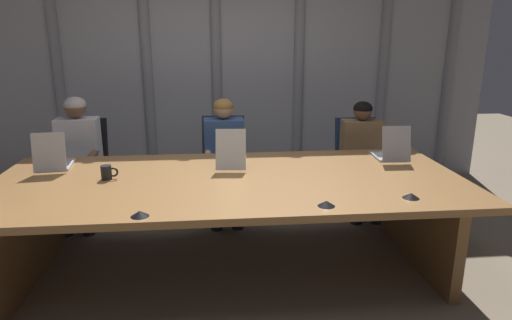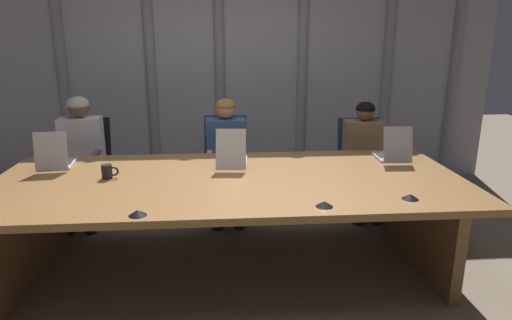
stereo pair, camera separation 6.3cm
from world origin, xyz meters
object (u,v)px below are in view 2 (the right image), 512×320
object	(u,v)px
laptop_left_mid	(232,158)
office_chair_left_end	(87,180)
laptop_left_end	(56,160)
person_left_mid	(226,152)
laptop_center	(392,153)
office_chair_left_mid	(225,177)
conference_mic_left_side	(138,213)
person_center	(365,152)
person_left_end	(80,152)
coffee_mug_near	(108,171)
office_chair_center	(361,175)
conference_mic_right_side	(410,197)
conference_mic_middle	(324,204)

from	to	relation	value
laptop_left_mid	office_chair_left_end	world-z (taller)	laptop_left_mid
laptop_left_end	laptop_left_mid	world-z (taller)	laptop_left_mid
person_left_mid	laptop_center	bearing A→B (deg)	64.68
laptop_left_end	laptop_center	xyz separation A→B (m)	(2.76, 0.01, -0.00)
laptop_left_end	laptop_left_mid	xyz separation A→B (m)	(1.40, -0.04, 0.00)
office_chair_left_mid	conference_mic_left_side	size ratio (longest dim) A/B	8.80
person_left_mid	conference_mic_left_side	world-z (taller)	person_left_mid
person_center	conference_mic_left_side	distance (m)	2.56
laptop_left_mid	laptop_center	world-z (taller)	laptop_left_mid
person_left_end	person_center	bearing A→B (deg)	87.63
person_left_mid	coffee_mug_near	world-z (taller)	person_left_mid
laptop_center	conference_mic_left_side	bearing A→B (deg)	121.19
office_chair_center	person_left_mid	xyz separation A→B (m)	(-1.40, -0.16, 0.32)
laptop_center	person_left_mid	bearing A→B (deg)	67.82
office_chair_left_end	office_chair_center	xyz separation A→B (m)	(2.80, -0.00, -0.01)
office_chair_left_mid	office_chair_center	size ratio (longest dim) A/B	1.05
conference_mic_right_side	office_chair_center	bearing A→B (deg)	82.13
person_center	conference_mic_right_side	size ratio (longest dim) A/B	10.28
person_left_end	conference_mic_right_side	bearing A→B (deg)	56.09
laptop_left_mid	person_left_mid	bearing A→B (deg)	7.91
office_chair_left_end	laptop_left_end	bearing A→B (deg)	4.06
laptop_left_end	person_left_mid	distance (m)	1.51
conference_mic_middle	person_center	bearing A→B (deg)	64.30
laptop_center	person_left_end	size ratio (longest dim) A/B	0.32
person_center	conference_mic_left_side	bearing A→B (deg)	-44.73
laptop_left_end	person_center	world-z (taller)	person_center
coffee_mug_near	conference_mic_left_side	world-z (taller)	coffee_mug_near
office_chair_left_end	conference_mic_right_side	distance (m)	3.11
office_chair_left_end	person_left_mid	distance (m)	1.44
laptop_left_mid	office_chair_left_end	bearing A→B (deg)	64.14
conference_mic_middle	conference_mic_right_side	size ratio (longest dim) A/B	1.00
person_left_end	person_left_mid	world-z (taller)	person_left_end
laptop_left_end	conference_mic_middle	world-z (taller)	laptop_left_end
office_chair_center	coffee_mug_near	xyz separation A→B (m)	(-2.29, -1.12, 0.44)
person_left_mid	person_center	distance (m)	1.37
laptop_left_mid	person_left_end	distance (m)	1.57
person_left_mid	office_chair_center	bearing A→B (deg)	95.66
conference_mic_middle	laptop_left_mid	bearing A→B (deg)	119.43
office_chair_center	conference_mic_middle	bearing A→B (deg)	-25.43
office_chair_center	person_left_mid	size ratio (longest dim) A/B	0.79
laptop_left_mid	office_chair_left_end	size ratio (longest dim) A/B	0.48
office_chair_left_mid	conference_mic_middle	xyz separation A→B (m)	(0.60, -1.81, 0.39)
person_center	coffee_mug_near	world-z (taller)	person_center
coffee_mug_near	conference_mic_middle	xyz separation A→B (m)	(1.47, -0.69, -0.03)
office_chair_left_mid	office_chair_center	bearing A→B (deg)	94.47
laptop_left_mid	conference_mic_right_side	distance (m)	1.43
coffee_mug_near	conference_mic_middle	bearing A→B (deg)	-25.02
laptop_left_end	person_center	bearing A→B (deg)	-82.93
person_left_end	conference_mic_left_side	bearing A→B (deg)	23.67
person_center	office_chair_left_end	bearing A→B (deg)	-89.59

